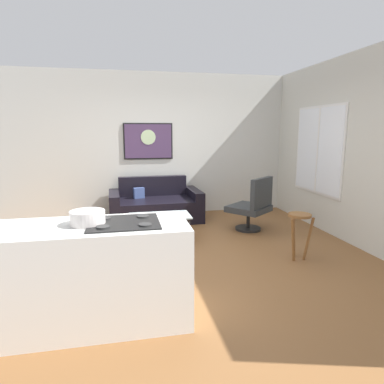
{
  "coord_description": "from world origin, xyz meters",
  "views": [
    {
      "loc": [
        -0.7,
        -4.29,
        1.67
      ],
      "look_at": [
        0.38,
        0.9,
        0.7
      ],
      "focal_mm": 31.2,
      "sensor_mm": 36.0,
      "label": 1
    }
  ],
  "objects_px": {
    "couch": "(155,206)",
    "wall_painting": "(148,141)",
    "coffee_table": "(160,217)",
    "mixing_bowl": "(88,218)",
    "bar_stool": "(299,225)",
    "armchair": "(253,206)"
  },
  "relations": [
    {
      "from": "coffee_table",
      "to": "bar_stool",
      "type": "xyz_separation_m",
      "value": [
        1.7,
        -1.14,
        0.1
      ]
    },
    {
      "from": "armchair",
      "to": "bar_stool",
      "type": "relative_size",
      "value": 1.49
    },
    {
      "from": "couch",
      "to": "bar_stool",
      "type": "distance_m",
      "value": 2.89
    },
    {
      "from": "mixing_bowl",
      "to": "couch",
      "type": "bearing_deg",
      "value": 75.25
    },
    {
      "from": "mixing_bowl",
      "to": "wall_painting",
      "type": "height_order",
      "value": "wall_painting"
    },
    {
      "from": "couch",
      "to": "wall_painting",
      "type": "relative_size",
      "value": 1.79
    },
    {
      "from": "couch",
      "to": "bar_stool",
      "type": "height_order",
      "value": "couch"
    },
    {
      "from": "bar_stool",
      "to": "coffee_table",
      "type": "bearing_deg",
      "value": 146.19
    },
    {
      "from": "armchair",
      "to": "bar_stool",
      "type": "distance_m",
      "value": 1.34
    },
    {
      "from": "coffee_table",
      "to": "bar_stool",
      "type": "height_order",
      "value": "bar_stool"
    },
    {
      "from": "couch",
      "to": "coffee_table",
      "type": "bearing_deg",
      "value": -92.17
    },
    {
      "from": "coffee_table",
      "to": "couch",
      "type": "bearing_deg",
      "value": 87.83
    },
    {
      "from": "bar_stool",
      "to": "wall_painting",
      "type": "bearing_deg",
      "value": 120.98
    },
    {
      "from": "couch",
      "to": "wall_painting",
      "type": "bearing_deg",
      "value": 97.62
    },
    {
      "from": "armchair",
      "to": "mixing_bowl",
      "type": "distance_m",
      "value": 3.38
    },
    {
      "from": "coffee_table",
      "to": "mixing_bowl",
      "type": "xyz_separation_m",
      "value": [
        -0.83,
        -2.1,
        0.58
      ]
    },
    {
      "from": "coffee_table",
      "to": "bar_stool",
      "type": "relative_size",
      "value": 1.5
    },
    {
      "from": "couch",
      "to": "wall_painting",
      "type": "xyz_separation_m",
      "value": [
        -0.07,
        0.49,
        1.21
      ]
    },
    {
      "from": "coffee_table",
      "to": "wall_painting",
      "type": "bearing_deg",
      "value": 90.63
    },
    {
      "from": "couch",
      "to": "coffee_table",
      "type": "distance_m",
      "value": 1.23
    },
    {
      "from": "couch",
      "to": "mixing_bowl",
      "type": "bearing_deg",
      "value": -104.75
    },
    {
      "from": "couch",
      "to": "coffee_table",
      "type": "xyz_separation_m",
      "value": [
        -0.05,
        -1.23,
        0.1
      ]
    }
  ]
}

